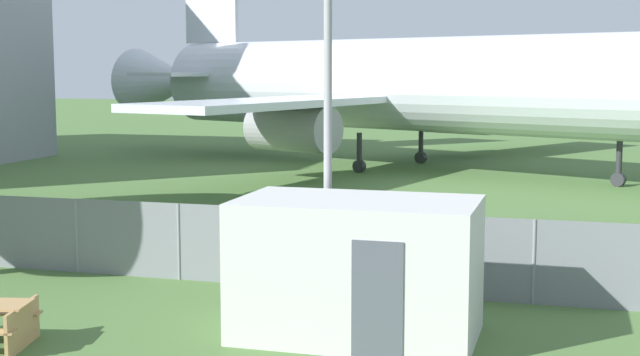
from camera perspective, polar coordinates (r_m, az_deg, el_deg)
perimeter_fence at (r=19.94m, az=-9.02°, el=-4.04°), size 56.07×0.07×1.71m
airplane at (r=41.63m, az=5.82°, el=5.91°), size 37.33×29.57×12.54m
portable_cabin at (r=15.51m, az=2.41°, el=-5.80°), size 4.12×2.45×2.42m
light_mast at (r=16.96m, az=0.51°, el=6.94°), size 0.44×0.44×7.54m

